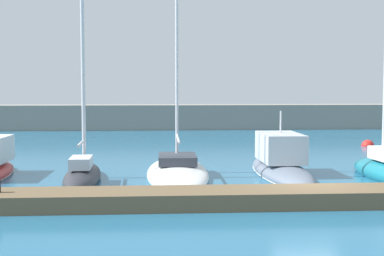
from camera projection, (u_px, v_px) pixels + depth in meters
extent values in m
plane|color=#236084|center=(308.00, 197.00, 20.68)|extent=(120.00, 120.00, 0.00)
cube|color=brown|center=(320.00, 197.00, 19.24)|extent=(34.57, 1.99, 0.59)
cube|color=gray|center=(213.00, 117.00, 54.39)|extent=(108.00, 3.57, 2.40)
ellipsoid|color=#2D2D33|center=(83.00, 178.00, 23.99)|extent=(1.72, 6.39, 1.01)
cylinder|color=silver|center=(82.00, 28.00, 24.38)|extent=(0.17, 0.17, 12.22)
cylinder|color=silver|center=(81.00, 144.00, 23.32)|extent=(0.19, 2.14, 0.12)
cube|color=silver|center=(81.00, 163.00, 23.37)|extent=(0.93, 1.72, 0.48)
ellipsoid|color=white|center=(177.00, 173.00, 25.57)|extent=(3.00, 9.80, 0.87)
cylinder|color=silver|center=(178.00, 139.00, 24.25)|extent=(0.16, 3.95, 0.10)
cube|color=#333842|center=(177.00, 159.00, 25.71)|extent=(1.79, 2.46, 0.41)
ellipsoid|color=slate|center=(281.00, 172.00, 25.90)|extent=(2.20, 8.67, 0.95)
ellipsoid|color=silver|center=(281.00, 174.00, 25.91)|extent=(2.22, 8.76, 0.12)
cube|color=silver|center=(280.00, 147.00, 26.00)|extent=(1.84, 3.23, 1.34)
cube|color=black|center=(275.00, 141.00, 27.07)|extent=(1.65, 0.81, 0.75)
cylinder|color=silver|center=(281.00, 122.00, 25.91)|extent=(0.08, 0.08, 1.07)
sphere|color=red|center=(368.00, 146.00, 38.40)|extent=(0.90, 0.90, 0.90)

